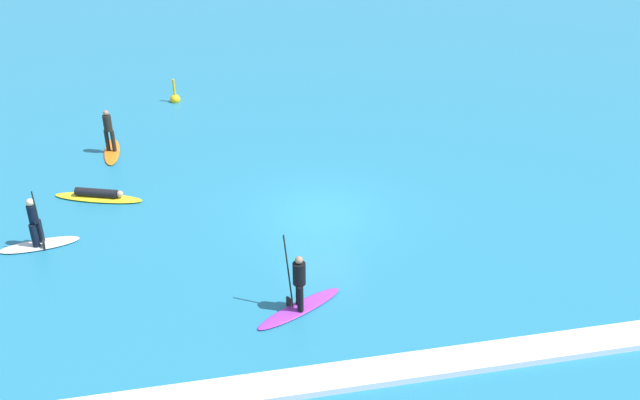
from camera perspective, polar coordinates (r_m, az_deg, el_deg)
The scene contains 7 objects.
ground_plane at distance 23.61m, azimuth -0.00°, elevation -1.07°, with size 120.00×120.00×0.00m, color teal.
surfer_on_purple_board at distance 18.85m, azimuth -1.73°, elevation -7.74°, with size 2.73×1.86×2.26m.
surfer_on_white_board at distance 23.31m, azimuth -22.27°, elevation -2.67°, with size 2.48×1.03×2.12m.
surfer_on_orange_board at distance 29.03m, azimuth -16.90°, elevation 4.64°, with size 0.69×2.64×1.82m.
surfer_on_yellow_board at distance 25.64m, azimuth -17.80°, elevation 0.34°, with size 3.28×1.73×0.40m.
marker_buoy at distance 34.02m, azimuth -11.86°, elevation 8.20°, with size 0.49×0.49×1.24m.
wave_crest at distance 17.23m, azimuth 5.38°, elevation -13.86°, with size 22.71×0.90×0.18m, color white.
Camera 1 is at (-4.01, -20.11, 11.69)m, focal length 38.81 mm.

